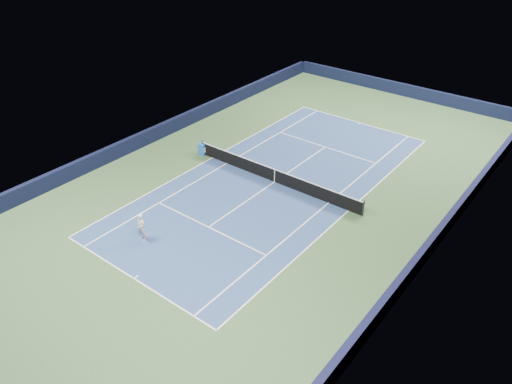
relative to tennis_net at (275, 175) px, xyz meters
The scene contains 19 objects.
ground 0.50m from the tennis_net, ahead, with size 40.00×40.00×0.00m, color #32512C.
wall_far 19.83m from the tennis_net, 90.00° to the left, with size 22.00×0.35×1.10m, color black.
wall_right 10.83m from the tennis_net, ahead, with size 0.35×40.00×1.10m, color black.
wall_left 10.83m from the tennis_net, behind, with size 0.35×40.00×1.10m, color black.
court_surface 0.50m from the tennis_net, ahead, with size 10.97×23.77×0.01m, color navy.
baseline_far 11.90m from the tennis_net, 90.00° to the left, with size 10.97×0.08×0.00m, color white.
baseline_near 11.90m from the tennis_net, 90.00° to the right, with size 10.97×0.08×0.00m, color white.
sideline_doubles_right 5.51m from the tennis_net, ahead, with size 0.08×23.77×0.00m, color white.
sideline_doubles_left 5.51m from the tennis_net, behind, with size 0.08×23.77×0.00m, color white.
sideline_singles_right 4.14m from the tennis_net, ahead, with size 0.08×23.77×0.00m, color white.
sideline_singles_left 4.14m from the tennis_net, behind, with size 0.08×23.77×0.00m, color white.
service_line_far 6.42m from the tennis_net, 90.00° to the left, with size 8.23×0.08×0.00m, color white.
service_line_near 6.42m from the tennis_net, 90.00° to the right, with size 8.23×0.08×0.00m, color white.
center_service_line 0.50m from the tennis_net, ahead, with size 0.08×12.80×0.00m, color white.
center_mark_far 11.75m from the tennis_net, 90.00° to the left, with size 0.08×0.30×0.00m, color white.
center_mark_near 11.75m from the tennis_net, 90.00° to the right, with size 0.08×0.30×0.00m, color white.
tennis_net is the anchor object (origin of this frame).
sponsor_cube 6.40m from the tennis_net, behind, with size 0.59×0.54×0.84m.
tennis_player 9.69m from the tennis_net, 102.44° to the right, with size 0.77×1.23×1.83m.
Camera 1 is at (16.29, -22.93, 16.80)m, focal length 35.00 mm.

